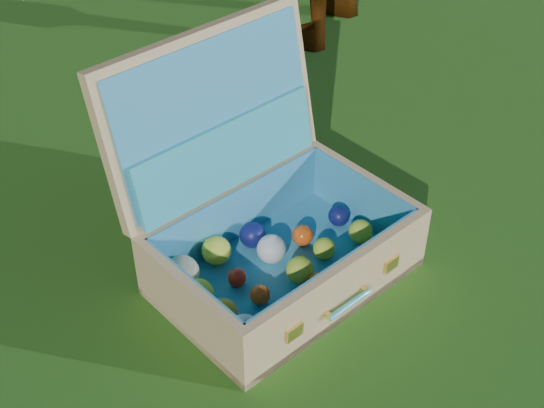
% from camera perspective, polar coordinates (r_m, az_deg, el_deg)
% --- Properties ---
extents(ground, '(60.00, 60.00, 0.00)m').
position_cam_1_polar(ground, '(2.01, 4.51, -1.81)').
color(ground, '#215114').
rests_on(ground, ground).
extents(stray_ball, '(0.06, 0.06, 0.06)m').
position_cam_1_polar(stray_ball, '(1.93, -6.63, -2.69)').
color(stray_ball, teal).
rests_on(stray_ball, ground).
extents(suitcase, '(0.72, 0.68, 0.56)m').
position_cam_1_polar(suitcase, '(1.80, -1.08, -0.72)').
color(suitcase, tan).
rests_on(suitcase, ground).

